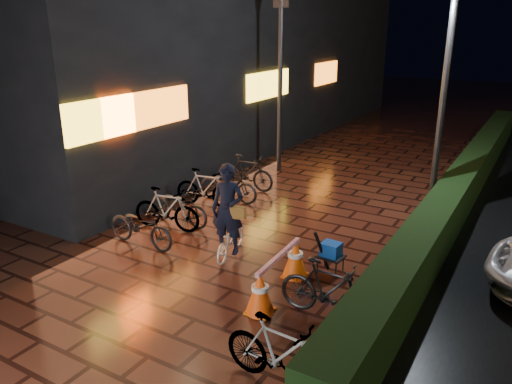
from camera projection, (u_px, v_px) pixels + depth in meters
The scene contains 10 objects.
ground at pixel (189, 295), 8.87m from camera, with size 80.00×80.00×0.00m, color #381911.
hedge at pixel (465, 181), 13.63m from camera, with size 0.70×20.00×1.00m, color black.
storefront_block at pixel (174, 26), 21.38m from camera, with size 12.09×22.00×9.00m.
lamp_post_hedge at pixel (444, 89), 11.41m from camera, with size 0.55×0.20×5.77m.
lamp_post_sf at pixel (280, 79), 15.46m from camera, with size 0.51×0.15×5.40m.
cyclist at pixel (229, 223), 10.13m from camera, with size 0.79×1.46×1.99m.
traffic_barrier at pixel (279, 274), 8.84m from camera, with size 0.54×1.91×0.77m.
cart_assembly at pixel (330, 251), 9.52m from camera, with size 0.53×0.50×0.91m.
parked_bikes_storefront at pixel (197, 197), 12.48m from camera, with size 2.04×5.06×1.02m.
parked_bikes_hedge at pixel (306, 319), 7.26m from camera, with size 1.81×2.38×1.02m.
Camera 1 is at (5.01, -6.11, 4.59)m, focal length 35.00 mm.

